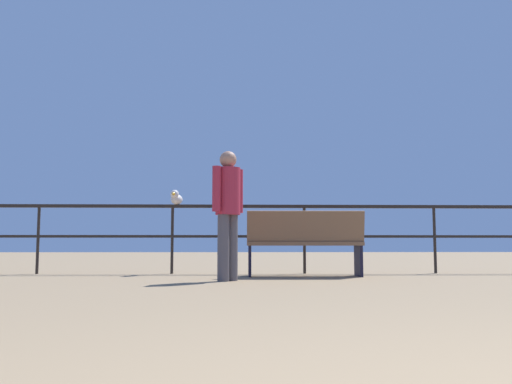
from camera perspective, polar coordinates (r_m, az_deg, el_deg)
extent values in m
cube|color=black|center=(8.39, 5.06, -1.52)|extent=(24.15, 0.05, 0.05)
cube|color=black|center=(8.37, 5.09, -4.66)|extent=(24.15, 0.04, 0.04)
cylinder|color=black|center=(8.84, -21.87, -4.66)|extent=(0.04, 0.04, 1.02)
cylinder|color=black|center=(8.37, -8.77, -4.97)|extent=(0.04, 0.04, 1.02)
cylinder|color=black|center=(8.37, 5.09, -5.01)|extent=(0.04, 0.04, 1.02)
cylinder|color=black|center=(8.83, 18.22, -4.78)|extent=(0.04, 0.04, 1.02)
cube|color=brown|center=(7.63, 5.06, -5.43)|extent=(1.60, 0.50, 0.05)
cube|color=brown|center=(7.41, 5.22, -3.70)|extent=(1.59, 0.15, 0.45)
cube|color=black|center=(7.75, 10.68, -7.01)|extent=(0.05, 0.43, 0.45)
cube|color=black|center=(7.93, 10.36, -4.35)|extent=(0.04, 0.33, 0.04)
cube|color=black|center=(7.59, -0.66, -7.14)|extent=(0.05, 0.43, 0.45)
cube|color=black|center=(7.77, -0.66, -4.42)|extent=(0.04, 0.33, 0.04)
cylinder|color=#4D484E|center=(6.59, -3.43, -5.85)|extent=(0.14, 0.14, 0.80)
cylinder|color=#4D484E|center=(6.70, -2.55, -5.85)|extent=(0.14, 0.14, 0.80)
cylinder|color=#A72437|center=(6.68, -2.96, 0.08)|extent=(0.30, 0.30, 0.58)
cylinder|color=#A72437|center=(6.53, -4.16, 0.35)|extent=(0.10, 0.10, 0.55)
cylinder|color=#A72437|center=(6.83, -1.81, 0.08)|extent=(0.10, 0.10, 0.55)
sphere|color=#A9785F|center=(6.73, -2.94, 3.41)|extent=(0.21, 0.21, 0.21)
ellipsoid|color=silver|center=(8.39, -8.31, -0.78)|extent=(0.21, 0.31, 0.16)
ellipsoid|color=gray|center=(8.39, -8.31, -0.62)|extent=(0.16, 0.27, 0.05)
sphere|color=silver|center=(8.27, -8.53, -0.22)|extent=(0.13, 0.13, 0.13)
cone|color=gold|center=(8.19, -8.68, -0.17)|extent=(0.06, 0.06, 0.05)
cube|color=gray|center=(8.54, -8.05, -0.81)|extent=(0.08, 0.11, 0.02)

